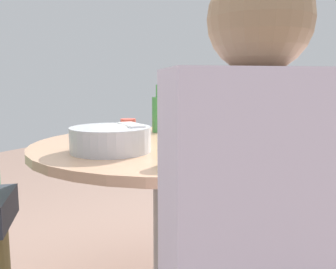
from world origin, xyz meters
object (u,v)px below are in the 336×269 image
(dish_noodles, at_px, (100,134))
(tea_cup_far, at_px, (128,125))
(dish_shrimp, at_px, (255,136))
(dish_tofu_braise, at_px, (201,130))
(green_bottle, at_px, (159,113))
(diner_right, at_px, (254,207))
(round_dining_table, at_px, (169,178))
(rice_bowl, at_px, (111,139))
(soup_bowl, at_px, (225,147))
(tea_cup_near, at_px, (172,154))

(dish_noodles, relative_size, tea_cup_far, 3.04)
(dish_shrimp, xyz_separation_m, dish_tofu_braise, (-0.28, 0.05, 0.00))
(dish_shrimp, distance_m, dish_noodles, 0.71)
(dish_tofu_braise, xyz_separation_m, green_bottle, (-0.22, -0.03, 0.08))
(tea_cup_far, bearing_deg, diner_right, -44.01)
(round_dining_table, distance_m, dish_tofu_braise, 0.35)
(round_dining_table, xyz_separation_m, rice_bowl, (-0.09, -0.28, 0.20))
(rice_bowl, relative_size, green_bottle, 1.22)
(soup_bowl, height_order, dish_shrimp, soup_bowl)
(green_bottle, relative_size, tea_cup_near, 3.28)
(soup_bowl, distance_m, green_bottle, 0.65)
(soup_bowl, relative_size, green_bottle, 1.11)
(dish_noodles, xyz_separation_m, diner_right, (0.91, -0.65, -0.00))
(dish_tofu_braise, height_order, tea_cup_near, tea_cup_near)
(rice_bowl, height_order, dish_noodles, rice_bowl)
(rice_bowl, bearing_deg, green_bottle, 102.11)
(round_dining_table, distance_m, dish_shrimp, 0.43)
(green_bottle, relative_size, tea_cup_far, 3.04)
(rice_bowl, xyz_separation_m, dish_shrimp, (0.39, 0.54, -0.03))
(soup_bowl, bearing_deg, diner_right, -64.50)
(rice_bowl, distance_m, soup_bowl, 0.42)
(soup_bowl, xyz_separation_m, tea_cup_far, (-0.67, 0.35, 0.00))
(dish_shrimp, height_order, tea_cup_near, tea_cup_near)
(green_bottle, xyz_separation_m, tea_cup_far, (-0.16, -0.05, -0.07))
(round_dining_table, bearing_deg, dish_noodles, -176.49)
(dish_tofu_braise, distance_m, dish_noodles, 0.49)
(tea_cup_far, bearing_deg, green_bottle, 18.31)
(dish_noodles, xyz_separation_m, tea_cup_near, (0.57, -0.35, 0.02))
(rice_bowl, height_order, tea_cup_near, rice_bowl)
(round_dining_table, bearing_deg, soup_bowl, -24.01)
(soup_bowl, bearing_deg, tea_cup_far, 151.98)
(round_dining_table, distance_m, green_bottle, 0.43)
(soup_bowl, height_order, dish_tofu_braise, soup_bowl)
(soup_bowl, relative_size, dish_tofu_braise, 1.19)
(dish_tofu_braise, xyz_separation_m, dish_noodles, (-0.37, -0.33, -0.00))
(tea_cup_far, bearing_deg, dish_noodles, -87.21)
(dish_tofu_braise, bearing_deg, tea_cup_near, -73.33)
(dish_tofu_braise, distance_m, diner_right, 1.11)
(soup_bowl, relative_size, tea_cup_near, 3.65)
(dish_tofu_braise, height_order, diner_right, diner_right)
(green_bottle, bearing_deg, dish_noodles, -116.26)
(tea_cup_near, bearing_deg, green_bottle, 123.47)
(dish_tofu_braise, bearing_deg, diner_right, -61.01)
(soup_bowl, relative_size, diner_right, 0.36)
(dish_shrimp, relative_size, dish_noodles, 0.89)
(round_dining_table, relative_size, dish_noodles, 4.74)
(soup_bowl, height_order, green_bottle, green_bottle)
(soup_bowl, bearing_deg, dish_tofu_braise, 122.94)
(soup_bowl, relative_size, tea_cup_far, 3.39)
(soup_bowl, distance_m, dish_tofu_braise, 0.52)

